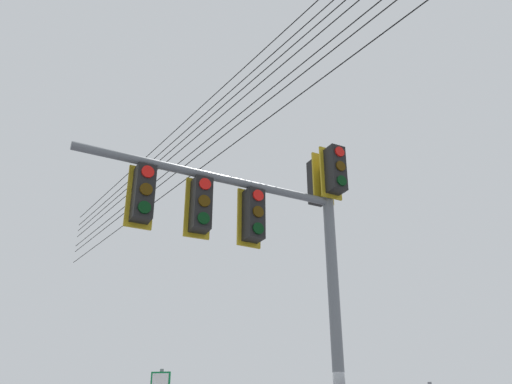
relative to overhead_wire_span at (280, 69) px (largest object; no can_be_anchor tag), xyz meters
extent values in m
cylinder|color=slate|center=(0.94, 0.99, -6.34)|extent=(0.20, 0.20, 6.25)
cylinder|color=slate|center=(2.40, -0.82, -3.93)|extent=(3.04, 3.70, 0.14)
cube|color=black|center=(1.17, 1.17, -3.38)|extent=(0.42, 0.42, 0.90)
cube|color=#B29319|center=(1.04, 1.07, -3.38)|extent=(0.31, 0.37, 1.04)
cylinder|color=red|center=(1.30, 1.28, -3.08)|extent=(0.15, 0.17, 0.20)
cylinder|color=#3C2703|center=(1.30, 1.28, -3.38)|extent=(0.15, 0.17, 0.20)
cylinder|color=black|center=(1.30, 1.28, -3.68)|extent=(0.15, 0.17, 0.20)
cube|color=black|center=(0.70, 0.80, -3.38)|extent=(0.42, 0.42, 0.90)
cube|color=#B29319|center=(0.83, 0.90, -3.38)|extent=(0.31, 0.37, 1.04)
cylinder|color=red|center=(0.57, 0.69, -3.08)|extent=(0.15, 0.17, 0.20)
cylinder|color=#3C2703|center=(0.57, 0.69, -3.38)|extent=(0.15, 0.17, 0.20)
cylinder|color=black|center=(0.57, 0.69, -3.68)|extent=(0.15, 0.17, 0.20)
cube|color=black|center=(1.92, -0.23, -4.48)|extent=(0.42, 0.42, 0.90)
cube|color=#B29319|center=(1.79, -0.34, -4.48)|extent=(0.32, 0.36, 1.04)
cylinder|color=red|center=(2.04, -0.12, -4.18)|extent=(0.15, 0.17, 0.20)
cylinder|color=#3C2703|center=(2.04, -0.12, -4.48)|extent=(0.15, 0.17, 0.20)
cylinder|color=black|center=(2.04, -0.12, -4.78)|extent=(0.15, 0.17, 0.20)
cube|color=black|center=(2.53, -0.98, -4.48)|extent=(0.42, 0.42, 0.90)
cube|color=#B29319|center=(2.39, -1.08, -4.48)|extent=(0.29, 0.38, 1.04)
cylinder|color=red|center=(2.66, -0.88, -4.18)|extent=(0.14, 0.18, 0.20)
cylinder|color=#3C2703|center=(2.66, -0.88, -4.48)|extent=(0.14, 0.18, 0.20)
cylinder|color=black|center=(2.66, -0.88, -4.78)|extent=(0.14, 0.18, 0.20)
cube|color=black|center=(3.13, -1.73, -4.48)|extent=(0.42, 0.42, 0.90)
cube|color=#B29319|center=(3.00, -1.83, -4.48)|extent=(0.30, 0.37, 1.04)
cylinder|color=red|center=(3.26, -1.62, -4.18)|extent=(0.15, 0.18, 0.20)
cylinder|color=#3C2703|center=(3.26, -1.62, -4.48)|extent=(0.15, 0.18, 0.20)
cylinder|color=black|center=(3.26, -1.62, -4.78)|extent=(0.15, 0.18, 0.20)
cylinder|color=black|center=(0.00, 0.00, -1.11)|extent=(20.59, 21.70, 0.39)
cylinder|color=black|center=(0.00, 0.00, -0.62)|extent=(20.59, 21.70, 0.39)
cylinder|color=black|center=(0.00, 0.00, -0.35)|extent=(20.59, 21.70, 0.39)
cylinder|color=black|center=(0.00, 0.00, 0.08)|extent=(20.59, 21.70, 0.39)
cylinder|color=black|center=(0.00, 0.00, 0.36)|extent=(20.59, 21.70, 0.39)
cylinder|color=black|center=(0.00, 0.00, 0.63)|extent=(20.59, 21.70, 0.39)
cylinder|color=black|center=(0.00, 0.00, 1.01)|extent=(20.59, 21.70, 0.39)
camera|label=1|loc=(10.20, 1.52, -7.95)|focal=37.71mm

